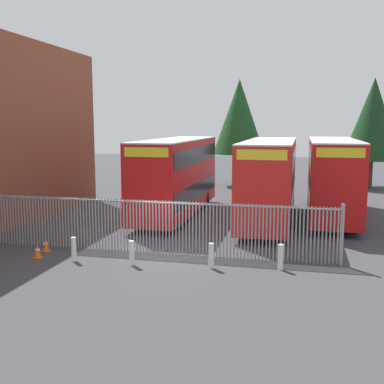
{
  "coord_description": "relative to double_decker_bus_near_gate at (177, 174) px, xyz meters",
  "views": [
    {
      "loc": [
        5.16,
        -18.15,
        5.34
      ],
      "look_at": [
        0.0,
        4.0,
        2.0
      ],
      "focal_mm": 44.24,
      "sensor_mm": 36.0,
      "label": 1
    }
  ],
  "objects": [
    {
      "name": "double_decker_bus_behind_fence_left",
      "position": [
        8.66,
        1.61,
        0.0
      ],
      "size": [
        2.54,
        10.81,
        4.42
      ],
      "color": "red",
      "rests_on": "ground"
    },
    {
      "name": "double_decker_bus_behind_fence_right",
      "position": [
        5.32,
        -0.59,
        0.0
      ],
      "size": [
        2.54,
        10.81,
        4.42
      ],
      "color": "red",
      "rests_on": "ground"
    },
    {
      "name": "double_decker_bus_near_gate",
      "position": [
        0.0,
        0.0,
        0.0
      ],
      "size": [
        2.54,
        10.81,
        4.42
      ],
      "color": "red",
      "rests_on": "ground"
    },
    {
      "name": "bollard_near_right",
      "position": [
        3.83,
        -9.4,
        -1.95
      ],
      "size": [
        0.2,
        0.2,
        0.95
      ],
      "primitive_type": "cylinder",
      "color": "silver",
      "rests_on": "ground"
    },
    {
      "name": "traffic_cone_by_gate",
      "position": [
        -3.16,
        -9.64,
        -2.13
      ],
      "size": [
        0.34,
        0.34,
        0.59
      ],
      "color": "orange",
      "rests_on": "ground"
    },
    {
      "name": "bollard_near_left",
      "position": [
        -1.54,
        -9.73,
        -1.95
      ],
      "size": [
        0.2,
        0.2,
        0.95
      ],
      "primitive_type": "cylinder",
      "color": "silver",
      "rests_on": "ground"
    },
    {
      "name": "tree_short_side",
      "position": [
        1.66,
        14.37,
        3.41
      ],
      "size": [
        4.41,
        4.41,
        8.99
      ],
      "color": "#4C3823",
      "rests_on": "ground"
    },
    {
      "name": "traffic_cone_mid_forecourt",
      "position": [
        -3.34,
        -8.71,
        -2.13
      ],
      "size": [
        0.34,
        0.34,
        0.59
      ],
      "color": "orange",
      "rests_on": "ground"
    },
    {
      "name": "palisade_fence",
      "position": [
        0.95,
        -7.88,
        -1.24
      ],
      "size": [
        15.3,
        0.14,
        2.35
      ],
      "color": "gray",
      "rests_on": "ground"
    },
    {
      "name": "tree_tall_back",
      "position": [
        12.5,
        15.1,
        3.21
      ],
      "size": [
        4.64,
        4.64,
        8.95
      ],
      "color": "#4C3823",
      "rests_on": "ground"
    },
    {
      "name": "bollard_center_front",
      "position": [
        0.84,
        -9.73,
        -1.95
      ],
      "size": [
        0.2,
        0.2,
        0.95
      ],
      "primitive_type": "cylinder",
      "color": "silver",
      "rests_on": "ground"
    },
    {
      "name": "bollard_far_right",
      "position": [
        6.33,
        -8.99,
        -1.95
      ],
      "size": [
        0.2,
        0.2,
        0.95
      ],
      "primitive_type": "cylinder",
      "color": "silver",
      "rests_on": "ground"
    },
    {
      "name": "ground_plane",
      "position": [
        1.81,
        0.12,
        -2.42
      ],
      "size": [
        100.0,
        100.0,
        0.0
      ],
      "primitive_type": "plane",
      "color": "#3D3D42"
    }
  ]
}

